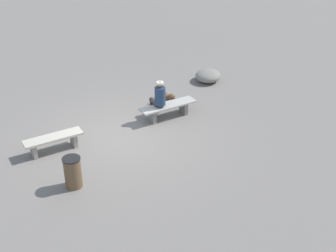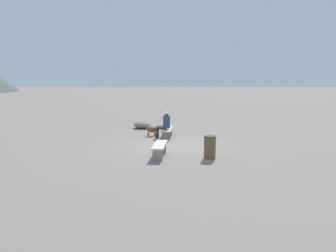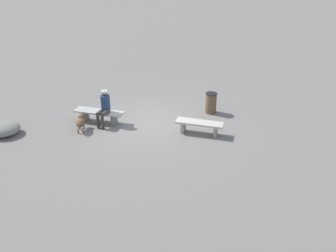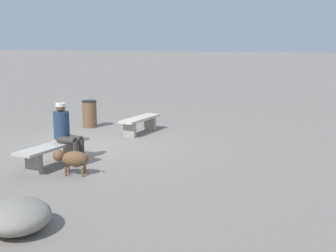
% 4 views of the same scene
% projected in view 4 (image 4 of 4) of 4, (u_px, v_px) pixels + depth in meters
% --- Properties ---
extents(ground, '(210.00, 210.00, 0.06)m').
position_uv_depth(ground, '(92.00, 148.00, 10.53)').
color(ground, gray).
extents(bench_left, '(1.58, 0.48, 0.44)m').
position_uv_depth(bench_left, '(140.00, 122.00, 12.00)').
color(bench_left, gray).
rests_on(bench_left, ground).
extents(bench_right, '(1.79, 0.53, 0.44)m').
position_uv_depth(bench_right, '(53.00, 150.00, 8.82)').
color(bench_right, gray).
rests_on(bench_right, ground).
extents(seated_person, '(0.38, 0.66, 1.24)m').
position_uv_depth(seated_person, '(65.00, 130.00, 8.94)').
color(seated_person, navy).
rests_on(seated_person, ground).
extents(dog, '(0.42, 0.74, 0.49)m').
position_uv_depth(dog, '(71.00, 158.00, 8.19)').
color(dog, brown).
rests_on(dog, ground).
extents(trash_bin, '(0.43, 0.43, 0.78)m').
position_uv_depth(trash_bin, '(90.00, 114.00, 12.85)').
color(trash_bin, brown).
rests_on(trash_bin, ground).
extents(boulder, '(1.33, 1.31, 0.41)m').
position_uv_depth(boulder, '(17.00, 216.00, 5.78)').
color(boulder, gray).
rests_on(boulder, ground).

